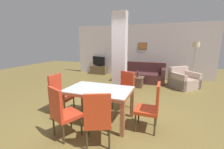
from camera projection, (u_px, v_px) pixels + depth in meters
name	position (u px, v px, depth m)	size (l,w,h in m)	color
ground_plane	(99.00, 120.00, 3.54)	(18.00, 18.00, 0.00)	brown
back_wall	(139.00, 51.00, 7.88)	(7.20, 0.09, 2.70)	silver
divider_pillar	(120.00, 57.00, 4.71)	(0.43, 0.29, 2.70)	silver
dining_table	(99.00, 96.00, 3.41)	(1.47, 0.94, 0.77)	#A26642
dining_chair_far_right	(125.00, 89.00, 4.11)	(0.60, 0.60, 1.01)	red
dining_chair_near_left	(62.00, 111.00, 2.79)	(0.61, 0.61, 1.01)	red
dining_chair_near_right	(98.00, 118.00, 2.54)	(0.61, 0.61, 1.01)	red
dining_chair_head_right	(151.00, 106.00, 3.03)	(0.46, 0.46, 1.01)	red
dining_chair_head_left	(60.00, 93.00, 3.79)	(0.46, 0.46, 1.01)	red
sofa	(141.00, 75.00, 6.97)	(2.17, 0.89, 0.88)	#4D2829
armchair	(183.00, 81.00, 6.00)	(1.23, 1.23, 0.81)	#C5A89A
coffee_table	(135.00, 81.00, 6.18)	(0.73, 0.53, 0.41)	brown
bottle	(138.00, 75.00, 6.02)	(0.08, 0.08, 0.27)	#4C2D14
tv_stand	(99.00, 70.00, 8.61)	(0.92, 0.40, 0.48)	brown
tv_screen	(99.00, 61.00, 8.50)	(0.91, 0.44, 0.53)	black
floor_lamp	(196.00, 49.00, 6.56)	(0.30, 0.30, 1.80)	#B7B7BC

